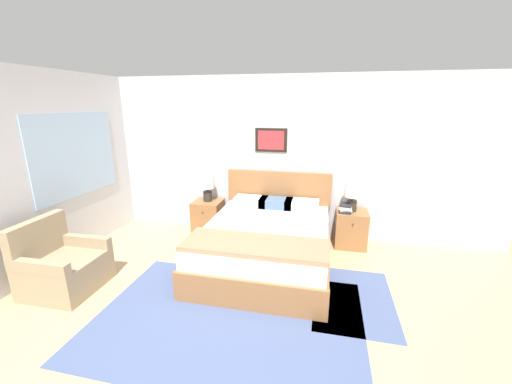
{
  "coord_description": "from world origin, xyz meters",
  "views": [
    {
      "loc": [
        0.98,
        -2.42,
        2.16
      ],
      "look_at": [
        0.12,
        1.43,
        1.04
      ],
      "focal_mm": 22.0,
      "sensor_mm": 36.0,
      "label": 1
    }
  ],
  "objects_px": {
    "nightstand_near_window": "(208,217)",
    "table_lamp_by_door": "(353,193)",
    "table_lamp_near_window": "(207,184)",
    "bed": "(267,242)",
    "armchair": "(62,267)",
    "nightstand_by_door": "(351,228)"
  },
  "relations": [
    {
      "from": "nightstand_by_door",
      "to": "table_lamp_near_window",
      "type": "height_order",
      "value": "table_lamp_near_window"
    },
    {
      "from": "bed",
      "to": "table_lamp_near_window",
      "type": "distance_m",
      "value": 1.55
    },
    {
      "from": "bed",
      "to": "armchair",
      "type": "relative_size",
      "value": 2.51
    },
    {
      "from": "armchair",
      "to": "table_lamp_near_window",
      "type": "bearing_deg",
      "value": 150.36
    },
    {
      "from": "armchair",
      "to": "table_lamp_by_door",
      "type": "bearing_deg",
      "value": 119.19
    },
    {
      "from": "nightstand_by_door",
      "to": "table_lamp_near_window",
      "type": "bearing_deg",
      "value": 179.84
    },
    {
      "from": "nightstand_near_window",
      "to": "bed",
      "type": "bearing_deg",
      "value": -35.34
    },
    {
      "from": "bed",
      "to": "nightstand_by_door",
      "type": "bearing_deg",
      "value": 35.34
    },
    {
      "from": "nightstand_near_window",
      "to": "table_lamp_by_door",
      "type": "bearing_deg",
      "value": 0.16
    },
    {
      "from": "bed",
      "to": "nightstand_by_door",
      "type": "relative_size",
      "value": 3.79
    },
    {
      "from": "bed",
      "to": "nightstand_by_door",
      "type": "xyz_separation_m",
      "value": [
        1.18,
        0.84,
        -0.03
      ]
    },
    {
      "from": "table_lamp_by_door",
      "to": "table_lamp_near_window",
      "type": "bearing_deg",
      "value": 180.0
    },
    {
      "from": "table_lamp_near_window",
      "to": "bed",
      "type": "bearing_deg",
      "value": -35.63
    },
    {
      "from": "bed",
      "to": "armchair",
      "type": "distance_m",
      "value": 2.54
    },
    {
      "from": "bed",
      "to": "table_lamp_near_window",
      "type": "bearing_deg",
      "value": 144.37
    },
    {
      "from": "nightstand_near_window",
      "to": "table_lamp_by_door",
      "type": "height_order",
      "value": "table_lamp_by_door"
    },
    {
      "from": "table_lamp_near_window",
      "to": "table_lamp_by_door",
      "type": "relative_size",
      "value": 1.0
    },
    {
      "from": "nightstand_near_window",
      "to": "table_lamp_near_window",
      "type": "xyz_separation_m",
      "value": [
        0.0,
        0.01,
        0.58
      ]
    },
    {
      "from": "table_lamp_near_window",
      "to": "table_lamp_by_door",
      "type": "distance_m",
      "value": 2.34
    },
    {
      "from": "bed",
      "to": "table_lamp_near_window",
      "type": "height_order",
      "value": "bed"
    },
    {
      "from": "nightstand_by_door",
      "to": "nightstand_near_window",
      "type": "bearing_deg",
      "value": 180.0
    },
    {
      "from": "bed",
      "to": "armchair",
      "type": "xyz_separation_m",
      "value": [
        -2.26,
        -1.15,
        -0.03
      ]
    }
  ]
}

